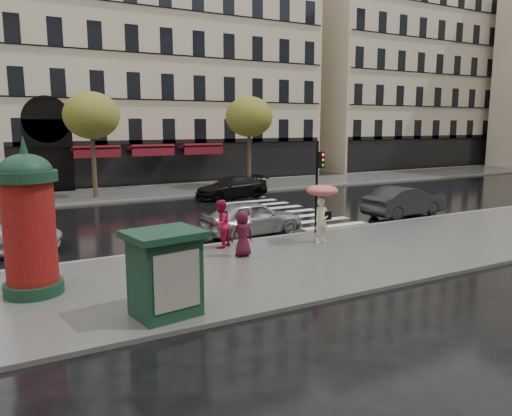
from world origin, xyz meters
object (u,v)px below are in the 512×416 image
woman_red (221,224)px  morris_column (29,219)px  woman_umbrella (322,203)px  car_silver (252,218)px  newsstand (165,272)px  traffic_light (318,178)px  man_burgundy (243,234)px  car_black (231,187)px  car_darkgrey (404,202)px

woman_red → morris_column: morris_column is taller
woman_umbrella → car_silver: woman_umbrella is taller
newsstand → car_silver: (6.30, 7.20, -0.44)m
morris_column → newsstand: (2.62, -3.21, -0.98)m
traffic_light → car_silver: traffic_light is taller
newsstand → man_burgundy: bearing=43.4°
woman_red → car_black: woman_red is taller
morris_column → car_silver: morris_column is taller
morris_column → traffic_light: 11.55m
woman_umbrella → car_darkgrey: size_ratio=0.50×
newsstand → car_silver: 9.57m
woman_red → car_silver: (2.30, 1.80, -0.27)m
traffic_light → man_burgundy: bearing=-158.0°
man_burgundy → car_silver: man_burgundy is taller
woman_red → newsstand: size_ratio=0.87×
man_burgundy → newsstand: 5.69m
woman_umbrella → car_darkgrey: woman_umbrella is taller
morris_column → car_darkgrey: bearing=12.6°
man_burgundy → car_silver: 3.95m
traffic_light → car_silver: size_ratio=0.88×
car_silver → car_black: size_ratio=0.91×
car_darkgrey → newsstand: bearing=110.4°
man_burgundy → newsstand: newsstand is taller
traffic_light → car_darkgrey: 6.89m
morris_column → car_silver: 9.87m
woman_umbrella → car_black: woman_umbrella is taller
car_darkgrey → traffic_light: bearing=97.7°
woman_umbrella → morris_column: (-10.37, -1.00, 0.51)m
traffic_light → car_silver: (-2.35, 1.47, -1.71)m
woman_umbrella → car_silver: (-1.45, 2.98, -0.91)m
woman_umbrella → car_black: size_ratio=0.48×
traffic_light → newsstand: (-8.65, -5.73, -1.28)m
traffic_light → car_darkgrey: size_ratio=0.83×
woman_umbrella → car_black: (2.54, 12.98, -0.96)m
woman_umbrella → traffic_light: (0.90, 1.51, 0.81)m
woman_umbrella → newsstand: size_ratio=1.13×
woman_red → car_darkgrey: size_ratio=0.39×
traffic_light → car_black: (1.64, 11.47, -1.77)m
man_burgundy → traffic_light: size_ratio=0.41×
car_black → morris_column: bearing=-47.8°
man_burgundy → traffic_light: (4.52, 1.82, 1.55)m
woman_umbrella → woman_red: size_ratio=1.30×
morris_column → newsstand: bearing=-50.8°
man_burgundy → newsstand: bearing=42.8°
car_silver → woman_umbrella: bearing=-156.6°
man_burgundy → car_darkgrey: bearing=-163.9°
woman_red → newsstand: (-4.00, -5.40, 0.17)m
car_silver → car_darkgrey: 8.87m
woman_red → car_black: bearing=-151.9°
morris_column → car_darkgrey: morris_column is taller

